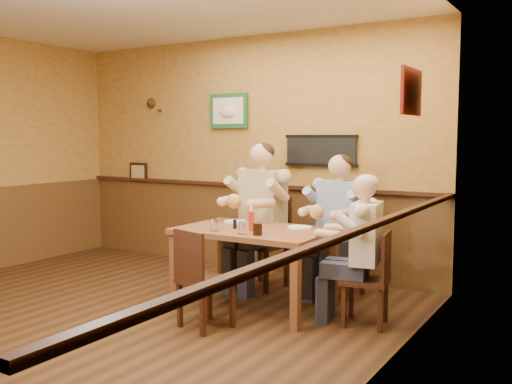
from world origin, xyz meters
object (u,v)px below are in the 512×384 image
chair_near_side (206,278)px  pepper_shaker (235,224)px  water_glass_mid (242,228)px  water_glass_left (214,225)px  chair_back_left (263,242)px  dining_table (254,238)px  diner_tan_shirt (263,223)px  chair_right_end (366,278)px  diner_blue_polo (340,233)px  cola_tumbler (258,229)px  diner_white_elder (366,258)px  chair_back_right (340,251)px  salt_shaker (251,225)px  hot_sauce_bottle (251,220)px

chair_near_side → pepper_shaker: 0.72m
water_glass_mid → pepper_shaker: bearing=135.9°
water_glass_left → chair_back_left: bearing=93.5°
dining_table → diner_tan_shirt: (-0.30, 0.66, 0.03)m
chair_right_end → water_glass_left: bearing=-84.1°
diner_blue_polo → cola_tumbler: (-0.31, -1.10, 0.16)m
dining_table → water_glass_mid: 0.35m
chair_right_end → water_glass_left: 1.42m
diner_tan_shirt → water_glass_left: (0.06, -0.97, 0.11)m
water_glass_mid → pepper_shaker: 0.31m
diner_white_elder → water_glass_mid: bearing=-79.5°
diner_tan_shirt → chair_back_right: bearing=16.7°
dining_table → cola_tumbler: size_ratio=12.90×
diner_tan_shirt → water_glass_left: diner_tan_shirt is taller
chair_right_end → chair_near_side: (-1.12, -0.76, 0.02)m
chair_back_right → cola_tumbler: chair_back_right is taller
diner_tan_shirt → pepper_shaker: diner_tan_shirt is taller
chair_back_left → chair_near_side: 1.39m
diner_blue_polo → chair_right_end: bearing=-45.4°
diner_white_elder → water_glass_left: (-1.32, -0.37, 0.23)m
diner_tan_shirt → salt_shaker: 0.76m
dining_table → cola_tumbler: 0.40m
diner_tan_shirt → chair_back_left: bearing=0.0°
chair_right_end → salt_shaker: salt_shaker is taller
diner_white_elder → pepper_shaker: diner_white_elder is taller
dining_table → chair_back_left: chair_back_left is taller
dining_table → hot_sauce_bottle: (0.04, -0.13, 0.19)m
chair_back_left → cola_tumbler: chair_back_left is taller
chair_near_side → water_glass_left: water_glass_left is taller
chair_back_left → hot_sauce_bottle: 0.93m
chair_near_side → diner_white_elder: (1.12, 0.76, 0.16)m
water_glass_mid → diner_white_elder: bearing=20.4°
water_glass_mid → cola_tumbler: 0.15m
water_glass_mid → hot_sauce_bottle: (-0.03, 0.19, 0.05)m
chair_back_right → salt_shaker: chair_back_right is taller
chair_near_side → cola_tumbler: bearing=-106.7°
water_glass_mid → chair_back_left: bearing=110.7°
chair_right_end → pepper_shaker: (-1.23, -0.16, 0.39)m
chair_near_side → diner_white_elder: 1.36m
diner_white_elder → cola_tumbler: 0.96m
diner_blue_polo → water_glass_left: bearing=-116.7°
chair_back_left → diner_tan_shirt: diner_tan_shirt is taller
dining_table → chair_right_end: bearing=3.2°
chair_back_right → pepper_shaker: size_ratio=10.62×
chair_near_side → pepper_shaker: chair_near_side is taller
chair_back_left → salt_shaker: size_ratio=11.68×
chair_near_side → diner_tan_shirt: size_ratio=0.61×
diner_white_elder → pepper_shaker: (-1.23, -0.16, 0.21)m
dining_table → chair_near_side: (-0.04, -0.70, -0.24)m
cola_tumbler → hot_sauce_bottle: hot_sauce_bottle is taller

